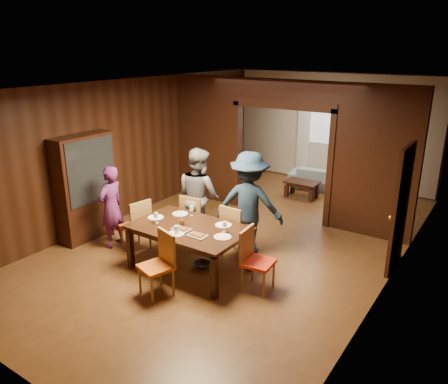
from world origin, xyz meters
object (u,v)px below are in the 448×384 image
Objects in this scene: chair_left at (135,224)px; chair_right at (258,261)px; person_grey at (199,196)px; chair_far_r at (237,231)px; sofa at (329,179)px; chair_near at (156,265)px; chair_far_l at (196,219)px; dining_table at (190,248)px; person_purple at (111,207)px; hutch at (86,187)px; person_navy at (249,204)px; coffee_table at (302,189)px.

chair_left is 2.53m from chair_right.
person_grey is 1.87× the size of chair_far_r.
chair_far_r is at bearing 81.57° from sofa.
person_grey is 2.00m from chair_near.
person_grey reaches higher than chair_near.
chair_right is (2.53, 0.04, 0.00)m from chair_left.
sofa is 2.04× the size of chair_far_l.
sofa is 1.06× the size of dining_table.
chair_far_l is (-1.78, 0.80, 0.00)m from chair_right.
person_purple reaches higher than chair_right.
dining_table is 2.51m from hutch.
sofa is 6.07m from hutch.
person_navy is at bearing 131.41° from chair_left.
person_purple is 3.00m from chair_right.
person_grey is 4.47m from sofa.
hutch reaches higher than sofa.
sofa is at bearing 173.61° from chair_left.
person_grey is at bearing -11.26° from person_navy.
person_grey reaches higher than sofa.
person_navy reaches higher than dining_table.
person_purple reaches higher than sofa.
hutch is (-1.17, -0.08, 0.52)m from chair_left.
hutch reaches higher than chair_left.
person_grey is at bearing 125.49° from chair_near.
chair_far_l is at bearing 126.34° from chair_near.
sofa is at bearing 62.55° from hutch.
person_navy is (1.01, 0.12, 0.02)m from person_grey.
chair_far_l is at bearing -6.32° from person_navy.
dining_table is at bearing 112.44° from chair_near.
person_navy is at bearing 95.84° from chair_near.
hutch reaches higher than chair_far_r.
person_grey is 0.96× the size of dining_table.
coffee_table is 3.55m from chair_far_l.
person_purple is 1.57× the size of chair_right.
person_purple is 1.77m from dining_table.
hutch is at bearing -75.56° from chair_left.
chair_left is at bearing 3.82° from hutch.
person_purple is 0.82× the size of person_navy.
chair_far_l reaches higher than dining_table.
chair_near is (1.35, -0.93, 0.00)m from chair_left.
hutch reaches higher than chair_far_l.
coffee_table is at bearing 108.11° from chair_near.
chair_far_r is (0.92, -0.04, 0.00)m from chair_far_l.
dining_table is 1.93× the size of chair_far_r.
person_purple is 1.57× the size of chair_far_l.
person_navy reaches higher than sofa.
coffee_table is 4.53m from chair_left.
chair_left is at bearing 99.87° from person_purple.
person_navy reaches higher than chair_far_r.
person_navy is 0.93× the size of hutch.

